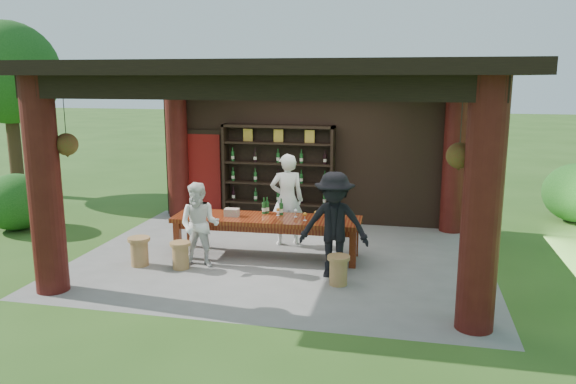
% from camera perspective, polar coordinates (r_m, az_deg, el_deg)
% --- Properties ---
extents(ground, '(90.00, 90.00, 0.00)m').
position_cam_1_polar(ground, '(10.49, -0.48, -6.59)').
color(ground, '#2D5119').
rests_on(ground, ground).
extents(pavilion, '(7.50, 6.00, 3.60)m').
position_cam_1_polar(pavilion, '(10.45, -0.04, 5.30)').
color(pavilion, slate).
rests_on(pavilion, ground).
extents(wine_shelf, '(2.54, 0.39, 2.23)m').
position_cam_1_polar(wine_shelf, '(12.70, -1.01, 1.82)').
color(wine_shelf, black).
rests_on(wine_shelf, ground).
extents(tasting_table, '(3.49, 1.02, 0.75)m').
position_cam_1_polar(tasting_table, '(10.35, -2.17, -3.20)').
color(tasting_table, '#55160C').
rests_on(tasting_table, ground).
extents(stool_near_left, '(0.36, 0.36, 0.48)m').
position_cam_1_polar(stool_near_left, '(9.97, -10.86, -6.27)').
color(stool_near_left, olive).
rests_on(stool_near_left, ground).
extents(stool_near_right, '(0.37, 0.37, 0.48)m').
position_cam_1_polar(stool_near_right, '(9.10, 5.14, -7.84)').
color(stool_near_right, olive).
rests_on(stool_near_right, ground).
extents(stool_far_left, '(0.39, 0.39, 0.51)m').
position_cam_1_polar(stool_far_left, '(10.29, -14.86, -5.78)').
color(stool_far_left, olive).
rests_on(stool_far_left, ground).
extents(host, '(0.78, 0.65, 1.82)m').
position_cam_1_polar(host, '(11.04, -0.11, -0.77)').
color(host, white).
rests_on(host, ground).
extents(guest_woman, '(0.76, 0.61, 1.50)m').
position_cam_1_polar(guest_woman, '(9.89, -8.97, -3.35)').
color(guest_woman, white).
rests_on(guest_woman, ground).
extents(guest_man, '(1.17, 0.70, 1.77)m').
position_cam_1_polar(guest_man, '(9.29, 4.70, -3.35)').
color(guest_man, black).
rests_on(guest_man, ground).
extents(table_bottles, '(0.41, 0.14, 0.31)m').
position_cam_1_polar(table_bottles, '(10.54, -1.77, -1.41)').
color(table_bottles, '#194C1E').
rests_on(table_bottles, tasting_table).
extents(table_glasses, '(1.02, 0.32, 0.15)m').
position_cam_1_polar(table_glasses, '(10.21, 1.64, -2.29)').
color(table_glasses, silver).
rests_on(table_glasses, tasting_table).
extents(napkin_basket, '(0.27, 0.19, 0.14)m').
position_cam_1_polar(napkin_basket, '(10.44, -5.73, -2.07)').
color(napkin_basket, '#BF6672').
rests_on(napkin_basket, tasting_table).
extents(shrubs, '(14.34, 8.74, 1.36)m').
position_cam_1_polar(shrubs, '(10.13, 8.48, -4.10)').
color(shrubs, '#194C14').
rests_on(shrubs, ground).
extents(trees, '(22.01, 9.84, 4.80)m').
position_cam_1_polar(trees, '(10.88, 20.46, 11.36)').
color(trees, '#3F2819').
rests_on(trees, ground).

